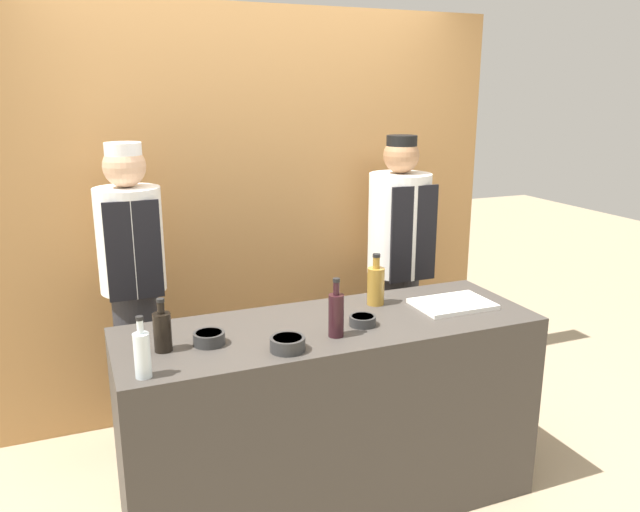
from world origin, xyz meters
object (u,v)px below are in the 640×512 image
object	(u,v)px
sauce_bowl_red	(209,338)
bottle_vinegar	(376,285)
bottle_wine	(336,314)
chef_right	(398,265)
sauce_bowl_yellow	(288,343)
cutting_board	(453,304)
sauce_bowl_brown	(363,320)
chef_left	(135,292)
bottle_clear	(142,354)
bottle_soy	(162,331)

from	to	relation	value
sauce_bowl_red	bottle_vinegar	bearing A→B (deg)	12.18
bottle_wine	bottle_vinegar	bearing A→B (deg)	41.42
chef_right	sauce_bowl_yellow	bearing A→B (deg)	-136.90
cutting_board	chef_right	distance (m)	0.79
sauce_bowl_brown	chef_left	bearing A→B (deg)	136.46
sauce_bowl_red	bottle_clear	bearing A→B (deg)	-143.82
sauce_bowl_red	bottle_soy	bearing A→B (deg)	178.60
sauce_bowl_red	sauce_bowl_brown	world-z (taller)	sauce_bowl_red
sauce_bowl_brown	bottle_soy	distance (m)	0.87
bottle_vinegar	bottle_clear	size ratio (longest dim) A/B	1.08
cutting_board	bottle_clear	bearing A→B (deg)	-171.11
sauce_bowl_brown	bottle_clear	world-z (taller)	bottle_clear
sauce_bowl_yellow	sauce_bowl_brown	size ratio (longest dim) A/B	1.20
sauce_bowl_yellow	bottle_wine	world-z (taller)	bottle_wine
bottle_clear	chef_right	size ratio (longest dim) A/B	0.14
chef_right	bottle_wine	bearing A→B (deg)	-131.44
bottle_wine	chef_left	world-z (taller)	chef_left
cutting_board	bottle_wine	size ratio (longest dim) A/B	1.43
bottle_soy	bottle_wine	bearing A→B (deg)	-9.70
sauce_bowl_brown	chef_left	xyz separation A→B (m)	(-0.89, 0.85, -0.02)
sauce_bowl_red	chef_right	size ratio (longest dim) A/B	0.08
cutting_board	chef_left	distance (m)	1.61
sauce_bowl_red	bottle_vinegar	size ratio (longest dim) A/B	0.51
sauce_bowl_red	sauce_bowl_yellow	size ratio (longest dim) A/B	0.91
sauce_bowl_yellow	chef_right	world-z (taller)	chef_right
cutting_board	bottle_soy	size ratio (longest dim) A/B	1.66
bottle_wine	chef_left	xyz separation A→B (m)	(-0.73, 0.92, -0.09)
sauce_bowl_brown	bottle_vinegar	world-z (taller)	bottle_vinegar
sauce_bowl_red	chef_left	distance (m)	0.83
sauce_bowl_brown	cutting_board	bearing A→B (deg)	7.32
bottle_wine	chef_left	size ratio (longest dim) A/B	0.15
sauce_bowl_yellow	bottle_wine	distance (m)	0.26
bottle_vinegar	bottle_soy	xyz separation A→B (m)	(-1.04, -0.18, -0.01)
bottle_vinegar	sauce_bowl_yellow	bearing A→B (deg)	-147.77
sauce_bowl_brown	bottle_wine	world-z (taller)	bottle_wine
sauce_bowl_yellow	bottle_wine	size ratio (longest dim) A/B	0.56
bottle_vinegar	chef_right	xyz separation A→B (m)	(0.47, 0.62, -0.11)
sauce_bowl_brown	chef_right	world-z (taller)	chef_right
bottle_wine	sauce_bowl_red	bearing A→B (deg)	167.44
sauce_bowl_brown	chef_right	xyz separation A→B (m)	(0.65, 0.85, -0.04)
bottle_wine	chef_left	distance (m)	1.18
bottle_vinegar	sauce_bowl_red	bearing A→B (deg)	-167.82
bottle_vinegar	chef_right	bearing A→B (deg)	52.76
bottle_wine	bottle_clear	world-z (taller)	bottle_wine
sauce_bowl_yellow	bottle_clear	xyz separation A→B (m)	(-0.56, -0.03, 0.06)
sauce_bowl_red	bottle_wine	world-z (taller)	bottle_wine
bottle_clear	chef_left	size ratio (longest dim) A/B	0.14
sauce_bowl_yellow	bottle_soy	size ratio (longest dim) A/B	0.65
bottle_soy	chef_right	world-z (taller)	chef_right
bottle_soy	bottle_clear	bearing A→B (deg)	-115.63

